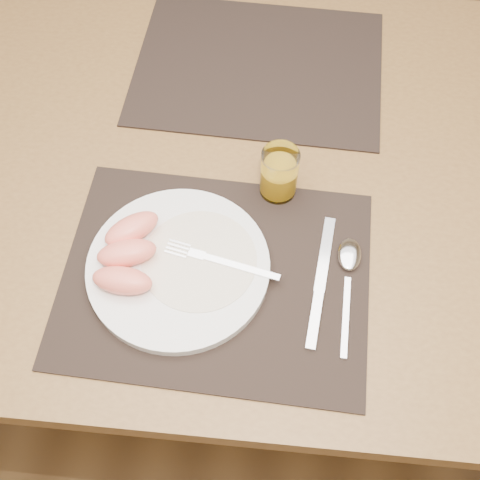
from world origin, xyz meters
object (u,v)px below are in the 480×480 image
at_px(placemat_near, 216,277).
at_px(spoon, 349,263).
at_px(knife, 319,292).
at_px(juice_glass, 279,175).
at_px(table, 242,190).
at_px(placemat_far, 258,67).
at_px(plate, 178,267).
at_px(fork, 212,259).

relative_size(placemat_near, spoon, 2.35).
relative_size(knife, juice_glass, 2.48).
height_order(table, placemat_far, placemat_far).
distance_m(plate, fork, 0.05).
distance_m(table, knife, 0.28).
relative_size(plate, juice_glass, 3.04).
distance_m(placemat_far, juice_glass, 0.28).
bearing_deg(knife, placemat_far, 105.29).
bearing_deg(fork, plate, -165.54).
bearing_deg(table, plate, -109.34).
relative_size(placemat_far, knife, 2.04).
distance_m(placemat_near, spoon, 0.20).
bearing_deg(placemat_far, fork, -94.82).
bearing_deg(spoon, juice_glass, 131.71).
bearing_deg(knife, placemat_near, 175.46).
relative_size(placemat_near, placemat_far, 1.00).
relative_size(placemat_near, fork, 2.59).
xyz_separation_m(fork, spoon, (0.20, 0.02, -0.01)).
distance_m(placemat_near, plate, 0.06).
bearing_deg(fork, table, 82.60).
bearing_deg(plate, knife, -5.02).
bearing_deg(placemat_far, spoon, -67.58).
xyz_separation_m(table, spoon, (0.18, -0.18, 0.09)).
relative_size(table, plate, 5.19).
xyz_separation_m(placemat_far, fork, (-0.04, -0.42, 0.02)).
relative_size(placemat_near, plate, 1.67).
bearing_deg(fork, placemat_far, 85.18).
bearing_deg(spoon, knife, -130.82).
height_order(placemat_near, spoon, spoon).
bearing_deg(placemat_far, table, -92.44).
height_order(spoon, juice_glass, juice_glass).
xyz_separation_m(placemat_far, knife, (0.12, -0.45, 0.00)).
height_order(placemat_near, placemat_far, same).
bearing_deg(table, juice_glass, -41.78).
height_order(plate, spoon, plate).
bearing_deg(knife, spoon, 49.18).
bearing_deg(placemat_near, spoon, 10.81).
xyz_separation_m(knife, spoon, (0.04, 0.05, 0.00)).
xyz_separation_m(plate, juice_glass, (0.14, 0.16, 0.03)).
height_order(placemat_near, fork, fork).
xyz_separation_m(placemat_near, knife, (0.15, -0.01, 0.00)).
xyz_separation_m(placemat_near, juice_glass, (0.08, 0.16, 0.04)).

